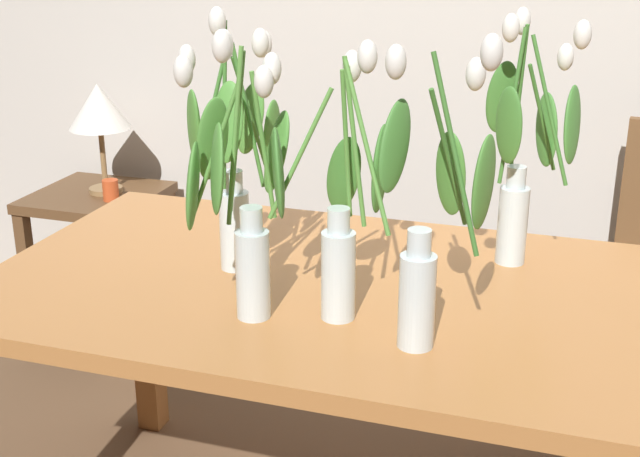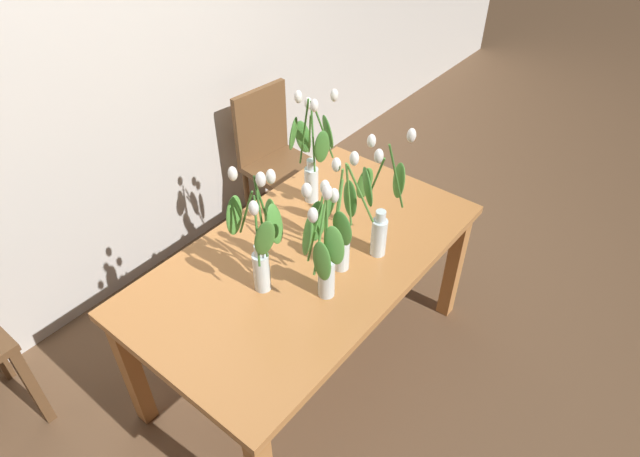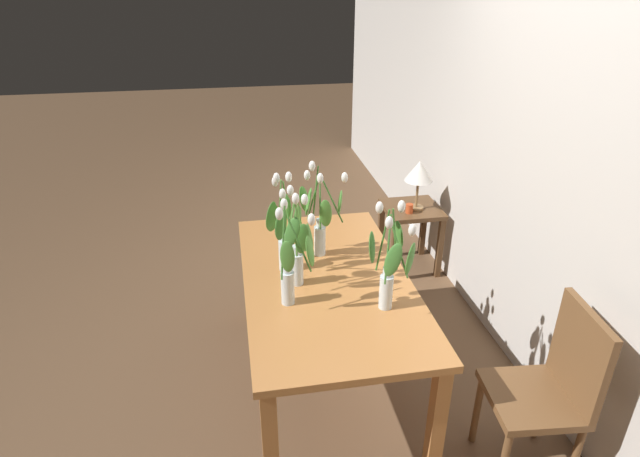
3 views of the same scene
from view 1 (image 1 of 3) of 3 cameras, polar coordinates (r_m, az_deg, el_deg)
The scene contains 9 objects.
dining_table at distance 1.90m, azimuth 1.88°, elevation -6.27°, with size 1.60×0.90×0.74m.
tulip_vase_0 at distance 1.88m, azimuth -5.70°, elevation 3.94°, with size 0.19×0.28×0.58m.
tulip_vase_1 at distance 1.96m, azimuth 13.45°, elevation 4.27°, with size 0.23×0.25×0.57m.
tulip_vase_2 at distance 1.55m, azimuth 7.63°, elevation -1.59°, with size 0.17×0.21×0.58m.
tulip_vase_3 at distance 1.64m, azimuth -5.39°, elevation 1.46°, with size 0.21×0.22×0.57m.
tulip_vase_4 at distance 1.62m, azimuth 1.53°, elevation 1.20°, with size 0.29×0.22×0.55m.
side_table at distance 3.26m, azimuth -14.59°, elevation 0.35°, with size 0.44×0.44×0.55m.
table_lamp at distance 3.14m, azimuth -14.58°, elevation 7.71°, with size 0.22×0.22×0.40m.
pillar_candle at distance 3.11m, azimuth -13.83°, elevation 2.51°, with size 0.06×0.06×0.07m, color #CC4C23.
Camera 1 is at (0.47, -1.64, 1.49)m, focal length 47.85 mm.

